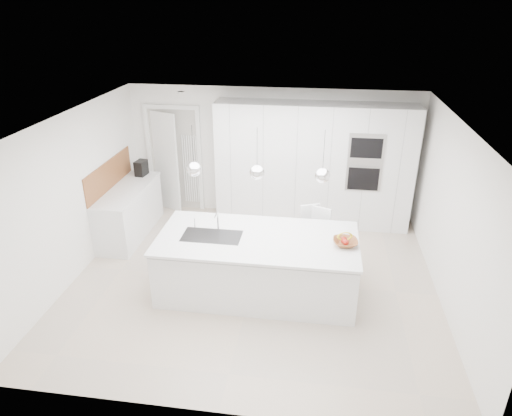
# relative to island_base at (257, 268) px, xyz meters

# --- Properties ---
(floor) EXTENTS (5.50, 5.50, 0.00)m
(floor) POSITION_rel_island_base_xyz_m (-0.10, 0.30, -0.43)
(floor) COLOR beige
(floor) RESTS_ON ground
(wall_back) EXTENTS (5.50, 0.00, 5.50)m
(wall_back) POSITION_rel_island_base_xyz_m (-0.10, 2.80, 0.82)
(wall_back) COLOR white
(wall_back) RESTS_ON ground
(wall_left) EXTENTS (0.00, 5.00, 5.00)m
(wall_left) POSITION_rel_island_base_xyz_m (-2.85, 0.30, 0.82)
(wall_left) COLOR white
(wall_left) RESTS_ON ground
(ceiling) EXTENTS (5.50, 5.50, 0.00)m
(ceiling) POSITION_rel_island_base_xyz_m (-0.10, 0.30, 2.07)
(ceiling) COLOR white
(ceiling) RESTS_ON wall_back
(tall_cabinets) EXTENTS (3.60, 0.60, 2.30)m
(tall_cabinets) POSITION_rel_island_base_xyz_m (0.70, 2.50, 0.72)
(tall_cabinets) COLOR white
(tall_cabinets) RESTS_ON floor
(oven_stack) EXTENTS (0.62, 0.04, 1.05)m
(oven_stack) POSITION_rel_island_base_xyz_m (1.60, 2.19, 0.92)
(oven_stack) COLOR #A5A5A8
(oven_stack) RESTS_ON tall_cabinets
(doorway_frame) EXTENTS (1.11, 0.08, 2.13)m
(doorway_frame) POSITION_rel_island_base_xyz_m (-2.05, 2.77, 0.59)
(doorway_frame) COLOR white
(doorway_frame) RESTS_ON floor
(hallway_door) EXTENTS (0.76, 0.38, 2.00)m
(hallway_door) POSITION_rel_island_base_xyz_m (-2.30, 2.72, 0.57)
(hallway_door) COLOR white
(hallway_door) RESTS_ON floor
(radiator) EXTENTS (0.32, 0.04, 1.40)m
(radiator) POSITION_rel_island_base_xyz_m (-1.73, 2.76, 0.42)
(radiator) COLOR white
(radiator) RESTS_ON floor
(left_base_cabinets) EXTENTS (0.60, 1.80, 0.86)m
(left_base_cabinets) POSITION_rel_island_base_xyz_m (-2.55, 1.50, 0.00)
(left_base_cabinets) COLOR white
(left_base_cabinets) RESTS_ON floor
(left_worktop) EXTENTS (0.62, 1.82, 0.04)m
(left_worktop) POSITION_rel_island_base_xyz_m (-2.55, 1.50, 0.45)
(left_worktop) COLOR white
(left_worktop) RESTS_ON left_base_cabinets
(oak_backsplash) EXTENTS (0.02, 1.80, 0.50)m
(oak_backsplash) POSITION_rel_island_base_xyz_m (-2.84, 1.50, 0.72)
(oak_backsplash) COLOR #94592F
(oak_backsplash) RESTS_ON wall_left
(island_base) EXTENTS (2.80, 1.20, 0.86)m
(island_base) POSITION_rel_island_base_xyz_m (0.00, 0.00, 0.00)
(island_base) COLOR white
(island_base) RESTS_ON floor
(island_worktop) EXTENTS (2.84, 1.40, 0.04)m
(island_worktop) POSITION_rel_island_base_xyz_m (0.00, 0.05, 0.45)
(island_worktop) COLOR white
(island_worktop) RESTS_ON island_base
(island_sink) EXTENTS (0.84, 0.44, 0.18)m
(island_sink) POSITION_rel_island_base_xyz_m (-0.65, -0.00, 0.39)
(island_sink) COLOR #3F3F42
(island_sink) RESTS_ON island_worktop
(island_tap) EXTENTS (0.02, 0.02, 0.30)m
(island_tap) POSITION_rel_island_base_xyz_m (-0.60, 0.20, 0.62)
(island_tap) COLOR white
(island_tap) RESTS_ON island_worktop
(pendant_left) EXTENTS (0.20, 0.20, 0.20)m
(pendant_left) POSITION_rel_island_base_xyz_m (-0.85, -0.00, 1.47)
(pendant_left) COLOR white
(pendant_left) RESTS_ON ceiling
(pendant_mid) EXTENTS (0.20, 0.20, 0.20)m
(pendant_mid) POSITION_rel_island_base_xyz_m (-0.00, -0.00, 1.47)
(pendant_mid) COLOR white
(pendant_mid) RESTS_ON ceiling
(pendant_right) EXTENTS (0.20, 0.20, 0.20)m
(pendant_right) POSITION_rel_island_base_xyz_m (0.85, -0.00, 1.47)
(pendant_right) COLOR white
(pendant_right) RESTS_ON ceiling
(fruit_bowl) EXTENTS (0.37, 0.37, 0.08)m
(fruit_bowl) POSITION_rel_island_base_xyz_m (1.22, 0.01, 0.51)
(fruit_bowl) COLOR #94592F
(fruit_bowl) RESTS_ON island_worktop
(espresso_machine) EXTENTS (0.20, 0.28, 0.28)m
(espresso_machine) POSITION_rel_island_base_xyz_m (-2.53, 2.20, 0.61)
(espresso_machine) COLOR black
(espresso_machine) RESTS_ON left_worktop
(bar_stool_left) EXTENTS (0.49, 0.57, 1.03)m
(bar_stool_left) POSITION_rel_island_base_xyz_m (0.71, 0.84, 0.09)
(bar_stool_left) COLOR white
(bar_stool_left) RESTS_ON floor
(bar_stool_right) EXTENTS (0.49, 0.56, 1.02)m
(bar_stool_right) POSITION_rel_island_base_xyz_m (0.89, 0.78, 0.08)
(bar_stool_right) COLOR white
(bar_stool_right) RESTS_ON floor
(apple_a) EXTENTS (0.09, 0.09, 0.09)m
(apple_a) POSITION_rel_island_base_xyz_m (1.20, 0.02, 0.54)
(apple_a) COLOR #B12017
(apple_a) RESTS_ON fruit_bowl
(apple_b) EXTENTS (0.08, 0.08, 0.08)m
(apple_b) POSITION_rel_island_base_xyz_m (1.19, -0.00, 0.54)
(apple_b) COLOR #B12017
(apple_b) RESTS_ON fruit_bowl
(apple_c) EXTENTS (0.08, 0.08, 0.08)m
(apple_c) POSITION_rel_island_base_xyz_m (1.22, -0.04, 0.54)
(apple_c) COLOR #B12017
(apple_c) RESTS_ON fruit_bowl
(banana_bunch) EXTENTS (0.25, 0.18, 0.23)m
(banana_bunch) POSITION_rel_island_base_xyz_m (1.21, 0.03, 0.59)
(banana_bunch) COLOR gold
(banana_bunch) RESTS_ON fruit_bowl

